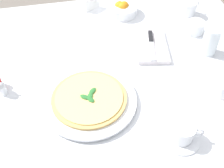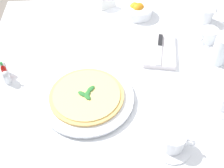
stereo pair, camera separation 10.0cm
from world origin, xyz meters
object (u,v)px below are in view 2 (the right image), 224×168
pizza (87,95)px  coffee_cup_near_left (205,16)px  coffee_cup_near_right (208,36)px  napkin_folded (159,50)px  coffee_cup_far_left (224,100)px  pizza_plate (87,98)px  hot_sauce_bottle (5,72)px  dinner_knife (160,48)px  pepper_shaker (4,69)px  citrus_bowl (137,10)px  menu_card (108,3)px  coffee_cup_far_right (173,141)px  salt_shaker (6,79)px  water_glass_back_corner (220,52)px

pizza → coffee_cup_near_left: coffee_cup_near_left is taller
coffee_cup_near_right → napkin_folded: (0.05, -0.22, -0.02)m
coffee_cup_far_left → napkin_folded: (-0.30, -0.17, -0.02)m
pizza_plate → hot_sauce_bottle: (-0.13, -0.31, 0.02)m
coffee_cup_near_left → dinner_knife: (0.21, -0.25, -0.01)m
pepper_shaker → hot_sauce_bottle: bearing=19.7°
citrus_bowl → pepper_shaker: 0.68m
citrus_bowl → menu_card: citrus_bowl is taller
pizza_plate → coffee_cup_far_right: 0.33m
pizza → coffee_cup_near_left: size_ratio=2.02×
napkin_folded → citrus_bowl: citrus_bowl is taller
napkin_folded → citrus_bowl: bearing=-157.3°
coffee_cup_near_left → coffee_cup_near_right: bearing=-11.3°
coffee_cup_near_left → salt_shaker: (0.36, -0.86, -0.01)m
coffee_cup_near_right → pepper_shaker: 0.86m
dinner_knife → water_glass_back_corner: bearing=85.2°
salt_shaker → pizza_plate: bearing=71.6°
coffee_cup_near_left → coffee_cup_near_right: (0.15, -0.03, -0.00)m
coffee_cup_far_right → coffee_cup_far_left: size_ratio=0.99×
pizza_plate → water_glass_back_corner: 0.56m
hot_sauce_bottle → coffee_cup_near_left: bearing=110.7°
dinner_knife → pepper_shaker: size_ratio=3.45×
pizza_plate → pizza: 0.01m
dinner_knife → citrus_bowl: citrus_bowl is taller
coffee_cup_near_right → salt_shaker: 0.85m
dinner_knife → pizza: bearing=-37.7°
salt_shaker → menu_card: bearing=140.9°
pizza_plate → napkin_folded: napkin_folded is taller
citrus_bowl → salt_shaker: (0.43, -0.54, -0.00)m
coffee_cup_near_right → dinner_knife: 0.23m
coffee_cup_near_left → napkin_folded: coffee_cup_near_left is taller
dinner_knife → napkin_folded: bearing=-180.0°
dinner_knife → menu_card: menu_card is taller
pizza_plate → salt_shaker: (-0.10, -0.30, 0.01)m
coffee_cup_near_left → dinner_knife: 0.33m
water_glass_back_corner → citrus_bowl: bearing=-142.1°
pizza → coffee_cup_far_left: bearing=83.2°
coffee_cup_far_right → coffee_cup_far_left: 0.26m
coffee_cup_far_left → dinner_knife: coffee_cup_far_left is taller
coffee_cup_near_left → menu_card: size_ratio=1.59×
pizza_plate → salt_shaker: salt_shaker is taller
dinner_knife → menu_card: 0.41m
dinner_knife → menu_card: size_ratio=2.36×
dinner_knife → citrus_bowl: 0.30m
water_glass_back_corner → pepper_shaker: size_ratio=2.08×
pizza → dinner_knife: bearing=128.6°
pizza → salt_shaker: salt_shaker is taller
coffee_cup_far_left → menu_card: 0.75m
coffee_cup_near_left → coffee_cup_far_right: coffee_cup_near_left is taller
coffee_cup_near_left → citrus_bowl: 0.32m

